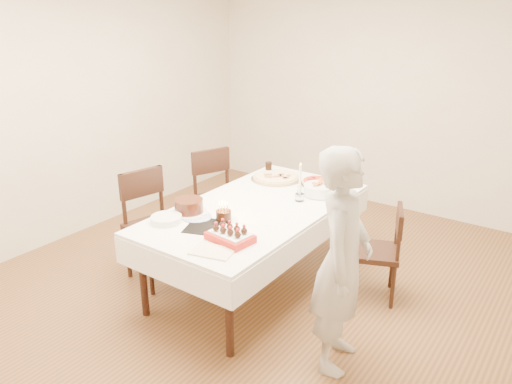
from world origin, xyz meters
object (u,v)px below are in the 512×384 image
Objects in this scene: strawberry_box at (230,236)px; chair_left_savory at (221,200)px; taper_candle at (300,182)px; cola_glass at (269,168)px; chair_left_dessert at (157,228)px; layer_cake at (189,206)px; pasta_bowl at (319,190)px; dining_table at (256,245)px; person at (342,262)px; chair_right_savory at (374,252)px; pizza_white at (276,178)px; pizza_pepperoni at (318,182)px; birthday_cake at (224,211)px.

chair_left_savory is at bearing 132.06° from strawberry_box.
taper_candle is 0.81m from cola_glass.
layer_cake is (0.40, 0.01, 0.30)m from chair_left_dessert.
layer_cake is (-0.69, -1.00, 0.01)m from pasta_bowl.
layer_cake is at bearing -130.21° from dining_table.
pasta_bowl is (-0.77, 1.09, 0.01)m from person.
chair_right_savory is 1.67× the size of pizza_white.
chair_left_savory is 0.59m from cola_glass.
chair_left_savory is at bearing -151.21° from pizza_white.
layer_cake is (-0.37, -0.44, 0.44)m from dining_table.
cola_glass is at bearing 141.06° from chair_right_savory.
pizza_pepperoni is 2.71× the size of cola_glass.
strawberry_box is (-0.85, -0.12, 0.00)m from person.
pizza_white is (-0.25, 0.69, 0.40)m from dining_table.
cola_glass is at bearing 117.26° from dining_table.
birthday_cake is (0.70, -0.81, 0.33)m from chair_left_savory.
cola_glass is at bearing 33.57° from person.
chair_right_savory reaches higher than strawberry_box.
strawberry_box is (0.61, -0.21, -0.02)m from layer_cake.
chair_left_savory is 0.62m from pizza_white.
strawberry_box is at bearing -43.81° from birthday_cake.
chair_left_savory is 0.87m from chair_left_dessert.
cola_glass is (0.36, 1.25, 0.30)m from chair_left_dessert.
strawberry_box is at bearing -87.09° from pizza_pepperoni.
strawberry_box is at bearing -178.80° from chair_left_dessert.
strawberry_box is (0.07, -1.47, 0.02)m from pizza_pepperoni.
birthday_cake is at bearing -163.58° from chair_right_savory.
strawberry_box is (-0.08, -1.22, -0.01)m from pasta_bowl.
dining_table is at bearing 172.47° from chair_left_savory.
strawberry_box is (-0.00, -0.99, -0.14)m from taper_candle.
birthday_cake is at bearing -95.98° from dining_table.
birthday_cake is (0.33, 0.05, 0.02)m from layer_cake.
dining_table is 7.01× the size of layer_cake.
person is 12.89× the size of cola_glass.
chair_left_dessert is 1.07m from strawberry_box.
pizza_pepperoni is (0.94, 1.26, 0.27)m from chair_left_dessert.
taper_candle reaches higher than birthday_cake.
pizza_pepperoni is 1.47m from strawberry_box.
pasta_bowl is at bearing 69.65° from birthday_cake.
pasta_bowl is 0.94× the size of layer_cake.
pizza_pepperoni is (0.90, 0.39, 0.27)m from chair_left_savory.
taper_candle is at bearing 29.62° from person.
dining_table is 0.60m from birthday_cake.
chair_left_savory is at bearing 174.83° from taper_candle.
chair_left_savory is at bearing -130.18° from cola_glass.
birthday_cake is (-0.99, -0.80, 0.41)m from chair_right_savory.
pasta_bowl is 0.86× the size of strawberry_box.
strawberry_box reaches higher than pizza_pepperoni.
layer_cake is (-0.53, -1.25, 0.04)m from pizza_pepperoni.
pizza_pepperoni is 1.09× the size of layer_cake.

